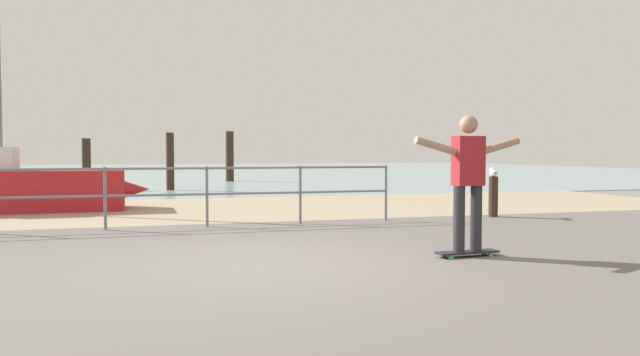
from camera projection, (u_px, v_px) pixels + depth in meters
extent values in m
cube|color=#605B56|center=(282.00, 284.00, 5.82)|extent=(24.00, 10.00, 0.04)
cube|color=tan|center=(207.00, 209.00, 13.50)|extent=(24.00, 6.00, 0.04)
cube|color=#849EA3|center=(169.00, 171.00, 40.41)|extent=(72.00, 50.00, 0.04)
cylinder|color=slate|center=(105.00, 199.00, 9.68)|extent=(0.05, 0.05, 1.05)
cylinder|color=slate|center=(207.00, 197.00, 10.13)|extent=(0.05, 0.05, 1.05)
cylinder|color=slate|center=(300.00, 195.00, 10.58)|extent=(0.05, 0.05, 1.05)
cylinder|color=slate|center=(386.00, 194.00, 11.03)|extent=(0.05, 0.05, 1.05)
cylinder|color=slate|center=(50.00, 169.00, 9.44)|extent=(11.45, 0.04, 0.04)
cylinder|color=slate|center=(50.00, 197.00, 9.46)|extent=(11.45, 0.04, 0.04)
cube|color=#B21E23|center=(17.00, 191.00, 12.78)|extent=(4.44, 1.53, 0.90)
cone|color=#B21E23|center=(124.00, 189.00, 13.44)|extent=(1.12, 0.80, 0.77)
cube|color=black|center=(467.00, 252.00, 7.25)|extent=(0.81, 0.24, 0.02)
cylinder|color=#3FBF59|center=(483.00, 253.00, 7.42)|extent=(0.06, 0.03, 0.06)
cylinder|color=#3FBF59|center=(491.00, 255.00, 7.27)|extent=(0.06, 0.03, 0.06)
cylinder|color=#3FBF59|center=(444.00, 256.00, 7.24)|extent=(0.06, 0.03, 0.06)
cylinder|color=#3FBF59|center=(451.00, 258.00, 7.09)|extent=(0.06, 0.03, 0.06)
cylinder|color=#26262B|center=(476.00, 218.00, 7.27)|extent=(0.14, 0.14, 0.80)
cylinder|color=#26262B|center=(459.00, 219.00, 7.20)|extent=(0.14, 0.14, 0.80)
cube|color=maroon|center=(468.00, 161.00, 7.21)|extent=(0.37, 0.22, 0.60)
sphere|color=#9E755B|center=(469.00, 124.00, 7.19)|extent=(0.22, 0.22, 0.22)
cylinder|color=#9E755B|center=(500.00, 146.00, 7.34)|extent=(0.56, 0.12, 0.23)
cylinder|color=#9E755B|center=(436.00, 146.00, 7.05)|extent=(0.56, 0.12, 0.23)
cylinder|color=#332319|center=(493.00, 197.00, 11.73)|extent=(0.18, 0.18, 0.81)
ellipsoid|color=white|center=(494.00, 173.00, 11.71)|extent=(0.25, 0.35, 0.14)
sphere|color=white|center=(492.00, 170.00, 11.89)|extent=(0.09, 0.09, 0.09)
cone|color=gold|center=(491.00, 170.00, 11.94)|extent=(0.04, 0.06, 0.02)
cube|color=slate|center=(495.00, 173.00, 11.55)|extent=(0.12, 0.14, 0.02)
cylinder|color=#332319|center=(86.00, 164.00, 20.20)|extent=(0.29, 0.29, 1.76)
cylinder|color=#332319|center=(170.00, 162.00, 20.02)|extent=(0.26, 0.26, 1.95)
cylinder|color=#332319|center=(230.00, 157.00, 26.21)|extent=(0.35, 0.35, 2.22)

